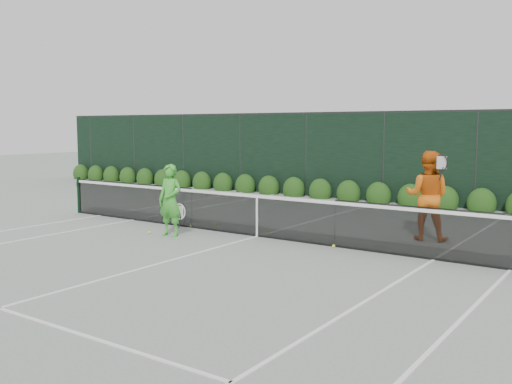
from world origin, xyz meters
The scene contains 8 objects.
ground centered at (0.00, 0.00, 0.00)m, with size 80.00×80.00×0.00m, color gray.
tennis_net centered at (-0.02, 0.00, 0.53)m, with size 12.90×0.10×1.07m.
player_woman centered at (-1.72, -1.07, 0.84)m, with size 0.68×0.47×1.68m.
player_man centered at (3.35, 1.87, 1.01)m, with size 1.08×0.90×2.01m.
court_lines centered at (0.00, 0.00, 0.01)m, with size 11.03×23.83×0.01m.
windscreen_fence centered at (0.00, -2.71, 1.51)m, with size 32.00×21.07×3.06m.
hedge_row centered at (0.00, 7.15, 0.23)m, with size 31.66×0.65×0.94m.
tennis_balls centered at (-0.83, 0.01, 0.03)m, with size 4.40×1.90×0.07m.
Camera 1 is at (7.41, -10.72, 2.55)m, focal length 40.00 mm.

